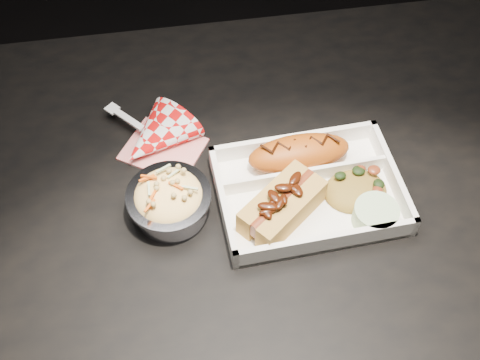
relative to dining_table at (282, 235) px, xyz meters
name	(u,v)px	position (x,y,z in m)	size (l,w,h in m)	color
dining_table	(282,235)	(0.00, 0.00, 0.00)	(1.20, 0.80, 0.75)	black
food_tray	(308,193)	(0.03, 0.00, 0.10)	(0.26, 0.19, 0.04)	white
fried_pastry	(299,153)	(0.03, 0.06, 0.12)	(0.15, 0.06, 0.05)	#AC4D11
hotdog	(282,205)	(-0.01, -0.02, 0.12)	(0.13, 0.12, 0.06)	#BF8F41
fried_rice_mound	(357,186)	(0.10, 0.00, 0.11)	(0.09, 0.07, 0.03)	olive
cupcake_liner	(375,215)	(0.11, -0.05, 0.11)	(0.06, 0.06, 0.03)	#B5D4A0
foil_coleslaw_cup	(169,199)	(-0.16, 0.01, 0.12)	(0.11, 0.11, 0.07)	silver
napkin_fork	(155,139)	(-0.17, 0.13, 0.11)	(0.15, 0.16, 0.10)	red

